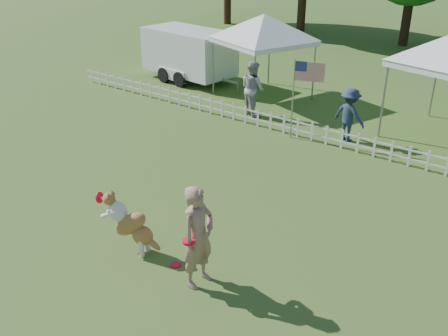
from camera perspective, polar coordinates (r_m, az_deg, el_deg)
name	(u,v)px	position (r m, az deg, el deg)	size (l,w,h in m)	color
ground	(156,246)	(10.49, -7.75, -8.88)	(120.00, 120.00, 0.00)	#335A1C
picket_fence	(319,133)	(15.44, 10.82, 3.91)	(22.00, 0.08, 0.60)	silver
handler	(198,237)	(8.91, -2.96, -7.89)	(0.72, 0.47, 1.98)	#A37662
dog	(131,224)	(10.11, -10.55, -6.34)	(1.21, 0.40, 1.25)	brown
frisbee_on_turf	(175,265)	(9.93, -5.57, -10.93)	(0.22, 0.22, 0.02)	red
canopy_tent_left	(263,58)	(19.22, 4.46, 12.45)	(2.96, 2.96, 3.06)	white
cargo_trailer	(189,55)	(21.69, -4.03, 12.80)	(4.93, 2.17, 2.17)	white
flag_pole	(293,100)	(15.37, 7.86, 7.75)	(0.95, 0.10, 2.47)	gray
spectator_a	(253,88)	(17.42, 3.30, 9.10)	(0.92, 0.71, 1.89)	#9D9CA1
spectator_b	(349,115)	(15.64, 14.13, 5.92)	(1.06, 0.61, 1.64)	#23324A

